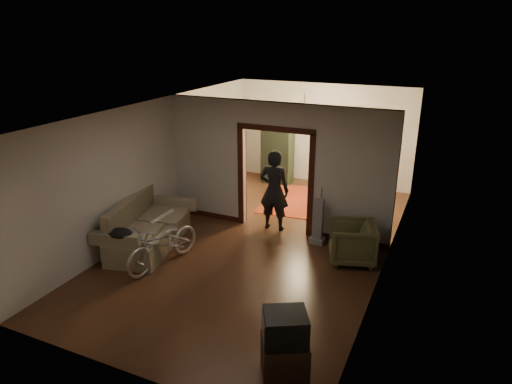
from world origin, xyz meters
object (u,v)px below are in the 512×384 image
Objects in this scene: sofa at (149,223)px; locker at (278,154)px; desk at (354,179)px; bicycle at (163,243)px; armchair at (352,242)px; person at (274,190)px.

locker is at bearing 66.95° from sofa.
sofa reaches higher than desk.
armchair is at bearing 38.07° from bicycle.
locker reaches higher than bicycle.
sofa is 4.05m from armchair.
locker is (-1.12, 3.02, -0.05)m from person.
armchair is at bearing 2.35° from sofa.
desk is (1.05, 3.20, -0.58)m from person.
sofa is 2.54× the size of armchair.
bicycle is (0.74, -0.56, -0.05)m from sofa.
locker is 1.93× the size of desk.
sofa is at bearing 154.13° from bicycle.
locker is at bearing -73.25° from person.
person is at bearing -70.02° from locker.
locker is 2.24m from desk.
locker is (0.13, 5.39, 0.39)m from bicycle.
bicycle is at bearing -91.81° from locker.
bicycle is at bearing -49.75° from sofa.
desk is at bearing 78.61° from bicycle.
bicycle is 0.96× the size of person.
sofa reaches higher than bicycle.
person is (1.99, 1.82, 0.40)m from sofa.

